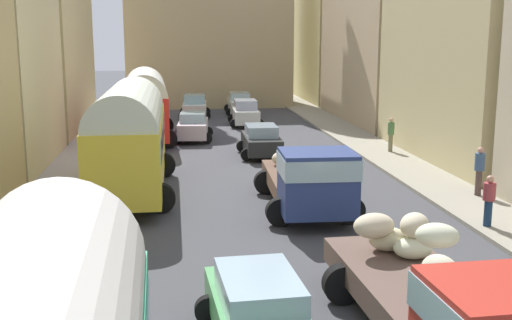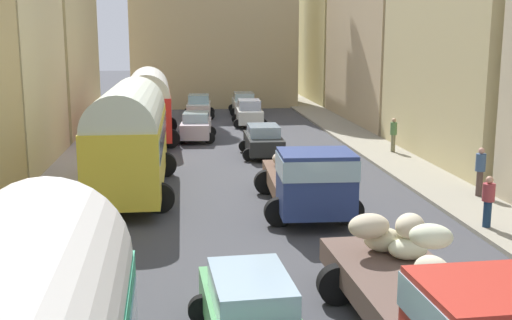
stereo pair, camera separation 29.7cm
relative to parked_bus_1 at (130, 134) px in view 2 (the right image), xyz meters
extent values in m
plane|color=#424248|center=(4.58, 4.80, -2.26)|extent=(154.00, 154.00, 0.00)
cube|color=#AFA6A1|center=(-2.67, 4.80, -2.19)|extent=(2.50, 70.00, 0.14)
cube|color=gray|center=(11.83, 4.80, -2.19)|extent=(2.50, 70.00, 0.14)
cube|color=#D4C187|center=(-6.20, 17.20, 2.78)|extent=(4.56, 12.70, 10.08)
cube|color=#CDBD86|center=(15.63, 4.86, 3.09)|extent=(5.10, 12.33, 10.70)
cube|color=tan|center=(15.27, 18.50, 2.36)|extent=(4.38, 14.08, 9.24)
cube|color=tan|center=(15.19, 33.10, 2.99)|extent=(4.21, 13.94, 10.49)
cube|color=tan|center=(4.58, 30.45, 3.05)|extent=(13.20, 7.11, 10.61)
cube|color=tan|center=(-0.04, 28.67, 6.13)|extent=(2.91, 2.91, 16.78)
cube|color=tan|center=(9.20, 28.67, 6.13)|extent=(2.91, 2.91, 16.78)
cube|color=yellow|center=(0.00, 0.00, -0.56)|extent=(2.46, 8.96, 2.40)
cylinder|color=silver|center=(0.00, 0.00, 0.64)|extent=(2.42, 8.78, 2.38)
cube|color=#99B7C6|center=(0.00, 0.00, -0.03)|extent=(2.51, 8.24, 0.77)
cylinder|color=black|center=(-1.14, 2.78, -1.76)|extent=(1.00, 0.35, 1.00)
cylinder|color=black|center=(1.17, 2.77, -1.76)|extent=(1.00, 0.35, 1.00)
cylinder|color=black|center=(-1.17, -2.77, -1.76)|extent=(1.00, 0.35, 1.00)
cylinder|color=black|center=(1.14, -2.78, -1.76)|extent=(1.00, 0.35, 1.00)
cube|color=red|center=(0.05, 12.10, -0.64)|extent=(2.72, 8.38, 2.24)
cylinder|color=silver|center=(0.05, 12.10, 0.48)|extent=(2.67, 8.21, 2.37)
cube|color=#99B7C6|center=(0.05, 12.10, -0.15)|extent=(2.75, 7.72, 0.72)
cylinder|color=black|center=(-1.19, 14.63, -1.76)|extent=(1.00, 0.35, 1.00)
cylinder|color=black|center=(1.11, 14.71, -1.76)|extent=(1.00, 0.35, 1.00)
cylinder|color=black|center=(-1.00, 9.48, -1.76)|extent=(1.00, 0.35, 1.00)
cylinder|color=black|center=(1.30, 9.57, -1.76)|extent=(1.00, 0.35, 1.00)
cube|color=#99B7C6|center=(6.57, -15.26, -0.42)|extent=(2.36, 2.14, 0.57)
cube|color=brown|center=(6.44, -11.66, -1.53)|extent=(2.42, 5.30, 0.55)
ellipsoid|color=beige|center=(6.47, -10.19, -0.98)|extent=(1.01, 0.84, 0.55)
ellipsoid|color=beige|center=(6.87, -13.15, -1.04)|extent=(1.18, 1.22, 0.44)
ellipsoid|color=beige|center=(6.85, -10.76, -1.03)|extent=(0.89, 0.70, 0.46)
ellipsoid|color=beige|center=(6.06, -10.38, -0.59)|extent=(1.16, 1.02, 0.56)
ellipsoid|color=beige|center=(6.40, -13.24, -0.58)|extent=(0.82, 0.92, 0.57)
ellipsoid|color=beige|center=(6.95, -10.54, -0.57)|extent=(0.98, 1.05, 0.57)
ellipsoid|color=silver|center=(6.82, -12.07, -0.31)|extent=(1.03, 0.91, 0.50)
cylinder|color=black|center=(7.53, -10.63, -1.81)|extent=(0.90, 0.32, 0.90)
cylinder|color=black|center=(5.29, -10.71, -1.81)|extent=(0.90, 0.32, 0.90)
cube|color=navy|center=(5.97, -5.02, -0.84)|extent=(2.31, 2.05, 1.94)
cube|color=#99B7C6|center=(5.97, -5.02, -0.30)|extent=(2.35, 2.13, 0.62)
cube|color=brown|center=(6.09, -1.62, -1.53)|extent=(2.41, 4.91, 0.55)
ellipsoid|color=beige|center=(5.69, -0.24, -1.00)|extent=(1.08, 1.01, 0.52)
ellipsoid|color=beige|center=(5.66, -2.97, -0.97)|extent=(0.88, 0.77, 0.58)
ellipsoid|color=beige|center=(5.62, -2.91, -1.02)|extent=(1.01, 0.96, 0.48)
ellipsoid|color=beige|center=(6.53, -1.97, -0.59)|extent=(1.21, 1.22, 0.56)
ellipsoid|color=beige|center=(6.00, -0.94, -0.73)|extent=(0.87, 0.72, 0.44)
ellipsoid|color=beige|center=(5.82, -2.49, -0.66)|extent=(1.08, 1.01, 0.50)
cylinder|color=black|center=(7.10, -4.86, -1.81)|extent=(0.90, 0.31, 0.90)
cylinder|color=black|center=(4.86, -4.78, -1.81)|extent=(0.90, 0.31, 0.90)
cylinder|color=black|center=(7.24, -0.77, -1.81)|extent=(0.90, 0.31, 0.90)
cylinder|color=black|center=(5.00, -0.70, -1.81)|extent=(0.90, 0.31, 0.90)
cube|color=#242525|center=(5.84, 6.78, -1.62)|extent=(1.70, 3.85, 0.74)
cube|color=#92ABC2|center=(5.84, 6.78, -0.99)|extent=(1.48, 2.01, 0.52)
cylinder|color=black|center=(6.65, 5.59, -1.96)|extent=(0.60, 0.21, 0.60)
cylinder|color=black|center=(5.00, 5.61, -1.96)|extent=(0.60, 0.21, 0.60)
cylinder|color=black|center=(6.68, 7.96, -1.96)|extent=(0.60, 0.21, 0.60)
cylinder|color=black|center=(5.04, 7.98, -1.96)|extent=(0.60, 0.21, 0.60)
cube|color=silver|center=(6.23, 17.27, -1.57)|extent=(1.68, 3.73, 0.83)
cube|color=#A4ADC3|center=(6.23, 17.27, -0.86)|extent=(1.44, 1.95, 0.59)
cylinder|color=black|center=(6.99, 16.11, -1.96)|extent=(0.60, 0.21, 0.60)
cylinder|color=black|center=(5.42, 16.16, -1.96)|extent=(0.60, 0.21, 0.60)
cylinder|color=black|center=(7.05, 18.39, -1.96)|extent=(0.60, 0.21, 0.60)
cylinder|color=black|center=(5.48, 18.44, -1.96)|extent=(0.60, 0.21, 0.60)
cube|color=silver|center=(6.47, 23.40, -1.58)|extent=(1.69, 4.32, 0.82)
cube|color=#A2C1C6|center=(6.47, 23.40, -0.91)|extent=(1.45, 2.26, 0.52)
cylinder|color=black|center=(7.23, 22.05, -1.96)|extent=(0.60, 0.21, 0.60)
cylinder|color=black|center=(5.65, 22.09, -1.96)|extent=(0.60, 0.21, 0.60)
cylinder|color=black|center=(7.30, 24.70, -1.96)|extent=(0.60, 0.21, 0.60)
cylinder|color=black|center=(5.72, 24.75, -1.96)|extent=(0.60, 0.21, 0.60)
cube|color=#9CB7CA|center=(3.16, -12.62, -1.04)|extent=(1.53, 2.29, 0.58)
cylinder|color=black|center=(2.29, -11.34, -1.96)|extent=(0.60, 0.21, 0.60)
cylinder|color=black|center=(3.88, -11.25, -1.96)|extent=(0.60, 0.21, 0.60)
cube|color=silver|center=(2.69, 11.92, -1.58)|extent=(1.86, 3.89, 0.82)
cube|color=#9DBDC7|center=(2.69, 11.92, -0.93)|extent=(1.53, 2.07, 0.49)
cylinder|color=black|center=(2.00, 13.15, -1.96)|extent=(0.60, 0.21, 0.60)
cylinder|color=black|center=(3.57, 13.03, -1.96)|extent=(0.60, 0.21, 0.60)
cylinder|color=black|center=(1.82, 10.81, -1.96)|extent=(0.60, 0.21, 0.60)
cylinder|color=black|center=(3.39, 10.69, -1.96)|extent=(0.60, 0.21, 0.60)
cube|color=silver|center=(3.11, 21.77, -1.60)|extent=(1.82, 3.84, 0.78)
cube|color=#8EC0CD|center=(3.11, 21.77, -0.91)|extent=(1.53, 2.03, 0.59)
cylinder|color=black|center=(2.36, 22.97, -1.96)|extent=(0.60, 0.21, 0.60)
cylinder|color=black|center=(3.98, 22.89, -1.96)|extent=(0.60, 0.21, 0.60)
cylinder|color=black|center=(2.24, 20.65, -1.96)|extent=(0.60, 0.21, 0.60)
cylinder|color=black|center=(3.86, 20.56, -1.96)|extent=(0.60, 0.21, 0.60)
cylinder|color=navy|center=(11.05, -6.03, -2.19)|extent=(0.20, 0.20, 0.14)
cylinder|color=navy|center=(11.05, -6.03, -1.71)|extent=(0.34, 0.34, 0.81)
cylinder|color=#9D393F|center=(11.05, -6.03, -1.04)|extent=(0.52, 0.52, 0.54)
sphere|color=tan|center=(11.05, -6.03, -0.66)|extent=(0.23, 0.23, 0.23)
cylinder|color=#4E3A35|center=(12.53, -2.39, -2.19)|extent=(0.19, 0.19, 0.14)
cylinder|color=#4E3A35|center=(12.53, -2.39, -1.66)|extent=(0.27, 0.27, 0.92)
cylinder|color=#3A557B|center=(12.53, -2.39, -0.89)|extent=(0.42, 0.42, 0.63)
sphere|color=tan|center=(12.53, -2.39, -0.46)|extent=(0.22, 0.22, 0.22)
cylinder|color=#747050|center=(12.27, 6.46, -2.19)|extent=(0.18, 0.18, 0.14)
cylinder|color=#747050|center=(12.27, 6.46, -1.69)|extent=(0.30, 0.30, 0.86)
cylinder|color=#4E7A45|center=(12.27, 6.46, -0.96)|extent=(0.46, 0.46, 0.61)
sphere|color=tan|center=(12.27, 6.46, -0.54)|extent=(0.22, 0.22, 0.22)
camera|label=1|loc=(1.68, -23.74, 3.65)|focal=44.96mm
camera|label=2|loc=(1.98, -23.77, 3.65)|focal=44.96mm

